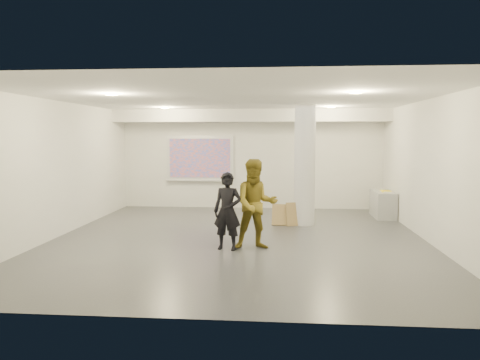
# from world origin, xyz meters

# --- Properties ---
(floor) EXTENTS (8.00, 9.00, 0.01)m
(floor) POSITION_xyz_m (0.00, 0.00, 0.00)
(floor) COLOR #3C3E44
(floor) RESTS_ON ground
(ceiling) EXTENTS (8.00, 9.00, 0.01)m
(ceiling) POSITION_xyz_m (0.00, 0.00, 3.00)
(ceiling) COLOR white
(ceiling) RESTS_ON floor
(wall_back) EXTENTS (8.00, 0.01, 3.00)m
(wall_back) POSITION_xyz_m (0.00, 4.50, 1.50)
(wall_back) COLOR silver
(wall_back) RESTS_ON floor
(wall_front) EXTENTS (8.00, 0.01, 3.00)m
(wall_front) POSITION_xyz_m (0.00, -4.50, 1.50)
(wall_front) COLOR silver
(wall_front) RESTS_ON floor
(wall_left) EXTENTS (0.01, 9.00, 3.00)m
(wall_left) POSITION_xyz_m (-4.00, 0.00, 1.50)
(wall_left) COLOR silver
(wall_left) RESTS_ON floor
(wall_right) EXTENTS (0.01, 9.00, 3.00)m
(wall_right) POSITION_xyz_m (4.00, 0.00, 1.50)
(wall_right) COLOR silver
(wall_right) RESTS_ON floor
(soffit_band) EXTENTS (8.00, 1.10, 0.36)m
(soffit_band) POSITION_xyz_m (0.00, 3.95, 2.82)
(soffit_band) COLOR silver
(soffit_band) RESTS_ON ceiling
(downlight_nw) EXTENTS (0.22, 0.22, 0.02)m
(downlight_nw) POSITION_xyz_m (-2.20, 2.50, 2.98)
(downlight_nw) COLOR #FFF685
(downlight_nw) RESTS_ON ceiling
(downlight_ne) EXTENTS (0.22, 0.22, 0.02)m
(downlight_ne) POSITION_xyz_m (2.20, 2.50, 2.98)
(downlight_ne) COLOR #FFF685
(downlight_ne) RESTS_ON ceiling
(downlight_sw) EXTENTS (0.22, 0.22, 0.02)m
(downlight_sw) POSITION_xyz_m (-2.20, -1.50, 2.98)
(downlight_sw) COLOR #FFF685
(downlight_sw) RESTS_ON ceiling
(downlight_se) EXTENTS (0.22, 0.22, 0.02)m
(downlight_se) POSITION_xyz_m (2.20, -1.50, 2.98)
(downlight_se) COLOR #FFF685
(downlight_se) RESTS_ON ceiling
(column) EXTENTS (0.52, 0.52, 3.00)m
(column) POSITION_xyz_m (1.50, 1.80, 1.50)
(column) COLOR silver
(column) RESTS_ON floor
(projection_screen) EXTENTS (2.10, 0.13, 1.42)m
(projection_screen) POSITION_xyz_m (-1.60, 4.45, 1.53)
(projection_screen) COLOR silver
(projection_screen) RESTS_ON wall_back
(credenza) EXTENTS (0.52, 1.24, 0.72)m
(credenza) POSITION_xyz_m (3.72, 3.11, 0.36)
(credenza) COLOR #9B9EA1
(credenza) RESTS_ON floor
(papers_stack) EXTENTS (0.28, 0.34, 0.02)m
(papers_stack) POSITION_xyz_m (3.78, 2.96, 0.73)
(papers_stack) COLOR silver
(papers_stack) RESTS_ON credenza
(postit_pad) EXTENTS (0.25, 0.33, 0.03)m
(postit_pad) POSITION_xyz_m (3.76, 3.01, 0.74)
(postit_pad) COLOR yellow
(postit_pad) RESTS_ON credenza
(cardboard_back) EXTENTS (0.55, 0.30, 0.59)m
(cardboard_back) POSITION_xyz_m (1.31, 1.65, 0.29)
(cardboard_back) COLOR olive
(cardboard_back) RESTS_ON floor
(cardboard_front) EXTENTS (0.51, 0.26, 0.52)m
(cardboard_front) POSITION_xyz_m (0.94, 1.69, 0.26)
(cardboard_front) COLOR olive
(cardboard_front) RESTS_ON floor
(woman) EXTENTS (0.61, 0.46, 1.52)m
(woman) POSITION_xyz_m (-0.13, -0.95, 0.76)
(woman) COLOR black
(woman) RESTS_ON floor
(man) EXTENTS (0.98, 0.82, 1.78)m
(man) POSITION_xyz_m (0.42, -0.83, 0.89)
(man) COLOR olive
(man) RESTS_ON floor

